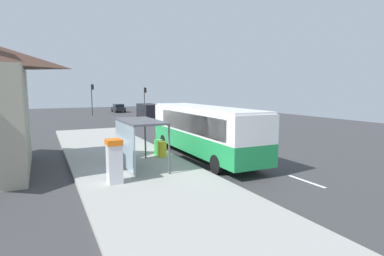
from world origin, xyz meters
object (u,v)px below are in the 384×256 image
Objects in this scene: bus at (203,129)px; traffic_light_far_side at (92,95)px; traffic_light_near_side at (145,96)px; white_van at (148,111)px; bus_shelter at (135,132)px; recycling_bin_yellow at (162,149)px; sedan_near at (118,108)px; recycling_bin_green at (158,147)px; ticket_machine at (114,161)px.

bus is 2.16× the size of traffic_light_far_side.
bus is at bearing -101.73° from traffic_light_near_side.
white_van is 12.46m from traffic_light_near_side.
traffic_light_near_side is 1.15× the size of bus_shelter.
recycling_bin_yellow is 3.24m from bus_shelter.
traffic_light_near_side reaches higher than recycling_bin_yellow.
traffic_light_far_side is (-8.61, 0.80, 0.32)m from traffic_light_near_side.
bus is 2.40× the size of traffic_light_near_side.
white_van is 5.56× the size of recycling_bin_yellow.
bus is 23.21m from white_van.
traffic_light_far_side reaches higher than sedan_near.
white_van is 23.23m from recycling_bin_yellow.
bus is at bearing -26.74° from recycling_bin_green.
ticket_machine is 0.48× the size of bus_shelter.
white_van is 1.03× the size of traffic_light_far_side.
ticket_machine is (-10.25, -44.63, 0.38)m from sedan_near.
recycling_bin_green is at bearing 90.00° from recycling_bin_yellow.
traffic_light_far_side reaches higher than ticket_machine.
recycling_bin_yellow is (3.75, 4.07, -0.52)m from ticket_machine.
ticket_machine is at bearing -109.37° from traffic_light_near_side.
sedan_near is 45.79m from ticket_machine.
traffic_light_far_side is at bearing 82.92° from ticket_machine.
white_van is 25.69m from bus_shelter.
recycling_bin_yellow is (-6.40, -22.32, -0.69)m from white_van.
sedan_near is at bearing 45.78° from traffic_light_far_side.
white_van reaches higher than sedan_near.
white_van is at bearing 73.51° from recycling_bin_green.
sedan_near is 40.39m from recycling_bin_green.
white_van is at bearing 70.40° from bus_shelter.
sedan_near is 4.65× the size of recycling_bin_yellow.
bus_shelter is at bearing -108.28° from traffic_light_near_side.
bus is 3.03m from recycling_bin_green.
bus_shelter is at bearing -95.13° from traffic_light_far_side.
sedan_near is 0.96× the size of traffic_light_near_side.
traffic_light_far_side reaches higher than recycling_bin_green.
bus reaches higher than bus_shelter.
bus_shelter is at bearing -139.78° from recycling_bin_yellow.
ticket_machine is 0.42× the size of traffic_light_near_side.
ticket_machine is 40.62m from traffic_light_near_side.
recycling_bin_green is (0.00, 0.70, 0.00)m from recycling_bin_yellow.
bus_shelter is at bearing -130.71° from recycling_bin_green.
sedan_near is 7.47m from traffic_light_near_side.
recycling_bin_yellow is 0.21× the size of traffic_light_near_side.
white_van is 5.56× the size of recycling_bin_green.
bus is at bearing 15.65° from bus_shelter.
traffic_light_near_side reaches higher than bus.
ticket_machine is (-10.15, -26.39, -0.17)m from white_van.
bus is 2.76× the size of bus_shelter.
traffic_light_far_side is at bearing 112.67° from white_van.
sedan_near is at bearing 80.74° from recycling_bin_green.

